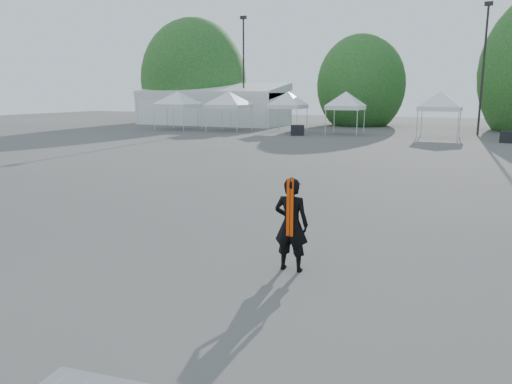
% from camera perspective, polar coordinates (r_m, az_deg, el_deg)
% --- Properties ---
extents(ground, '(120.00, 120.00, 0.00)m').
position_cam_1_polar(ground, '(11.23, 5.98, -5.61)').
color(ground, '#474442').
rests_on(ground, ground).
extents(marquee, '(15.00, 6.25, 4.23)m').
position_cam_1_polar(marquee, '(51.85, -4.96, 9.86)').
color(marquee, white).
rests_on(marquee, ground).
extents(light_pole_west, '(0.60, 0.25, 10.30)m').
position_cam_1_polar(light_pole_west, '(49.16, -1.43, 14.25)').
color(light_pole_west, black).
rests_on(light_pole_west, ground).
extents(light_pole_east, '(0.60, 0.25, 9.80)m').
position_cam_1_polar(light_pole_east, '(42.27, 24.59, 13.40)').
color(light_pole_east, black).
rests_on(light_pole_east, ground).
extents(tree_far_w, '(4.80, 4.80, 7.30)m').
position_cam_1_polar(tree_far_w, '(56.46, -7.11, 12.54)').
color(tree_far_w, '#382314').
rests_on(tree_far_w, ground).
extents(tree_mid_w, '(4.16, 4.16, 6.33)m').
position_cam_1_polar(tree_mid_w, '(51.48, 11.91, 11.84)').
color(tree_mid_w, '#382314').
rests_on(tree_mid_w, ground).
extents(tent_a, '(4.53, 4.53, 3.88)m').
position_cam_1_polar(tent_a, '(45.45, -8.96, 10.94)').
color(tent_a, silver).
rests_on(tent_a, ground).
extents(tent_b, '(4.45, 4.45, 3.88)m').
position_cam_1_polar(tent_b, '(43.29, -3.12, 11.05)').
color(tent_b, silver).
rests_on(tent_b, ground).
extents(tent_c, '(3.82, 3.82, 3.88)m').
position_cam_1_polar(tent_c, '(41.87, 3.68, 11.03)').
color(tent_c, silver).
rests_on(tent_c, ground).
extents(tent_d, '(3.75, 3.75, 3.88)m').
position_cam_1_polar(tent_d, '(39.93, 10.25, 10.86)').
color(tent_d, silver).
rests_on(tent_d, ground).
extents(tent_e, '(4.16, 4.16, 3.88)m').
position_cam_1_polar(tent_e, '(39.00, 20.37, 10.34)').
color(tent_e, silver).
rests_on(tent_e, ground).
extents(man, '(0.66, 0.45, 1.76)m').
position_cam_1_polar(man, '(9.19, 4.05, -3.69)').
color(man, black).
rests_on(man, ground).
extents(crate_west, '(1.23, 1.10, 0.79)m').
position_cam_1_polar(crate_west, '(38.74, 4.76, 7.05)').
color(crate_west, black).
rests_on(crate_west, ground).
extents(crate_mid, '(1.10, 0.92, 0.76)m').
position_cam_1_polar(crate_mid, '(36.84, 26.91, 5.63)').
color(crate_mid, black).
rests_on(crate_mid, ground).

